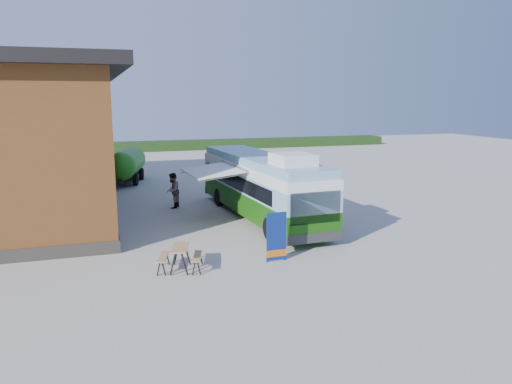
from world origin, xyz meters
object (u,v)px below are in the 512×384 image
object	(u,v)px
person_a	(282,202)
banner	(276,241)
bus	(261,184)
person_b	(173,191)
picnic_table	(180,253)
slurry_tanker	(127,163)

from	to	relation	value
person_a	banner	bearing A→B (deg)	-127.71
bus	person_b	size ratio (longest dim) A/B	6.15
person_a	person_b	xyz separation A→B (m)	(-4.53, 4.56, -0.01)
bus	person_b	bearing A→B (deg)	133.18
banner	picnic_table	bearing A→B (deg)	174.82
banner	picnic_table	world-z (taller)	banner
picnic_table	banner	bearing A→B (deg)	13.46
picnic_table	slurry_tanker	size ratio (longest dim) A/B	0.28
banner	person_b	bearing A→B (deg)	99.14
slurry_tanker	person_b	bearing A→B (deg)	-65.28
picnic_table	person_a	world-z (taller)	person_a
banner	person_a	size ratio (longest dim) A/B	0.95
bus	person_a	distance (m)	1.41
bus	person_a	xyz separation A→B (m)	(0.76, -0.93, -0.74)
banner	slurry_tanker	bearing A→B (deg)	98.41
person_b	slurry_tanker	size ratio (longest dim) A/B	0.30
person_a	slurry_tanker	world-z (taller)	slurry_tanker
picnic_table	person_a	bearing A→B (deg)	58.47
banner	picnic_table	size ratio (longest dim) A/B	1.05
bus	picnic_table	world-z (taller)	bus
person_a	slurry_tanker	distance (m)	15.11
banner	person_a	bearing A→B (deg)	63.94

